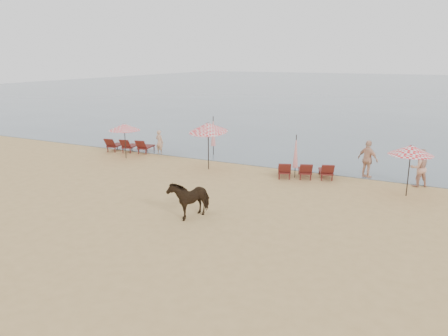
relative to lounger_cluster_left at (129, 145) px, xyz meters
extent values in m
plane|color=tan|center=(9.16, -9.81, -0.42)|extent=(120.00, 120.00, 0.00)
cube|color=#51606B|center=(9.16, 70.19, -0.42)|extent=(160.00, 140.00, 0.06)
cube|color=maroon|center=(-1.09, 0.01, -0.08)|extent=(0.88, 1.45, 0.08)
cube|color=maroon|center=(-0.95, -0.70, 0.19)|extent=(0.70, 0.56, 0.60)
cube|color=maroon|center=(-0.04, 0.22, -0.08)|extent=(0.88, 1.45, 0.08)
cube|color=maroon|center=(0.10, -0.50, 0.19)|extent=(0.70, 0.56, 0.60)
cube|color=maroon|center=(1.01, 0.42, -0.08)|extent=(0.88, 1.45, 0.08)
cube|color=maroon|center=(1.14, -0.29, 0.19)|extent=(0.70, 0.56, 0.60)
cube|color=maroon|center=(10.71, -1.15, -0.10)|extent=(1.02, 1.44, 0.07)
cube|color=maroon|center=(10.95, -1.80, 0.17)|extent=(0.72, 0.61, 0.57)
cube|color=maroon|center=(11.67, -0.79, -0.10)|extent=(1.02, 1.44, 0.07)
cube|color=maroon|center=(11.91, -1.45, 0.17)|extent=(0.72, 0.61, 0.57)
cube|color=maroon|center=(12.64, -0.43, -0.10)|extent=(1.02, 1.44, 0.07)
cube|color=maroon|center=(12.88, -1.09, 0.17)|extent=(0.72, 0.61, 0.57)
cylinder|color=black|center=(0.96, -1.52, 0.54)|extent=(0.04, 0.04, 1.92)
cone|color=red|center=(0.96, -1.52, 1.46)|extent=(1.84, 1.84, 0.39)
sphere|color=black|center=(0.96, -1.52, 1.63)|extent=(0.07, 0.07, 0.07)
cylinder|color=black|center=(6.58, -1.56, 0.74)|extent=(0.05, 0.05, 2.32)
cone|color=red|center=(6.58, -1.56, 1.85)|extent=(2.05, 2.09, 0.70)
sphere|color=black|center=(6.58, -1.56, 2.06)|extent=(0.09, 0.09, 0.09)
cylinder|color=black|center=(16.51, -1.75, 0.62)|extent=(0.05, 0.05, 2.08)
cone|color=red|center=(16.51, -1.75, 1.62)|extent=(1.85, 1.85, 0.42)
sphere|color=black|center=(16.51, -1.75, 1.80)|extent=(0.07, 0.07, 0.07)
cylinder|color=black|center=(5.19, 1.61, 0.77)|extent=(0.05, 0.05, 2.39)
cone|color=red|center=(5.19, 1.61, 1.06)|extent=(0.29, 0.29, 1.79)
cylinder|color=black|center=(11.27, -1.13, 0.67)|extent=(0.05, 0.05, 2.19)
cone|color=red|center=(11.27, -1.13, 0.93)|extent=(0.27, 0.27, 1.64)
imported|color=black|center=(9.37, -8.11, 0.30)|extent=(1.19, 1.84, 1.44)
imported|color=tan|center=(2.09, 0.35, 0.33)|extent=(0.58, 0.42, 1.50)
imported|color=tan|center=(16.84, 0.03, 0.47)|extent=(1.09, 1.02, 1.78)
imported|color=#E0AA8C|center=(14.47, 0.42, 0.53)|extent=(1.21, 0.91, 1.91)
camera|label=1|loc=(17.57, -21.49, 5.47)|focal=35.00mm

